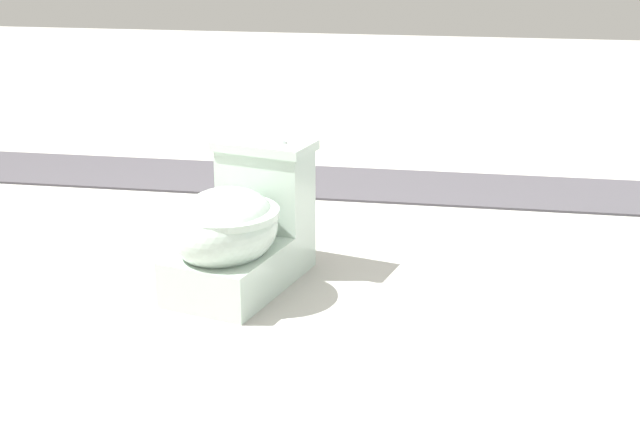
# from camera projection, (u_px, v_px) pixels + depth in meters

# --- Properties ---
(ground_plane) EXTENTS (14.00, 14.00, 0.00)m
(ground_plane) POSITION_uv_depth(u_px,v_px,m) (185.00, 268.00, 3.48)
(ground_plane) COLOR #A8A59E
(gravel_strip) EXTENTS (0.56, 8.00, 0.01)m
(gravel_strip) POSITION_uv_depth(u_px,v_px,m) (352.00, 184.00, 4.53)
(gravel_strip) COLOR #423F44
(gravel_strip) RESTS_ON ground
(toilet) EXTENTS (0.70, 0.52, 0.52)m
(toilet) POSITION_uv_depth(u_px,v_px,m) (239.00, 230.00, 3.25)
(toilet) COLOR #B2C6B7
(toilet) RESTS_ON ground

